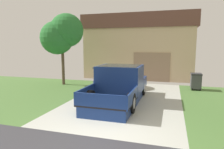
{
  "coord_description": "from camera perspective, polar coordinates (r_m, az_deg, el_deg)",
  "views": [
    {
      "loc": [
        2.08,
        -5.19,
        2.62
      ],
      "look_at": [
        -0.69,
        4.14,
        1.26
      ],
      "focal_mm": 32.42,
      "sensor_mm": 36.0,
      "label": 1
    }
  ],
  "objects": [
    {
      "name": "handbag",
      "position": [
        10.54,
        -4.2,
        -5.69
      ],
      "size": [
        0.31,
        0.17,
        0.42
      ],
      "color": "#232328",
      "rests_on": "ground"
    },
    {
      "name": "person_with_hat",
      "position": [
        10.67,
        -4.39,
        -1.38
      ],
      "size": [
        0.46,
        0.46,
        1.61
      ],
      "rotation": [
        0.0,
        0.0,
        -0.52
      ],
      "color": "navy",
      "rests_on": "ground"
    },
    {
      "name": "pickup_truck",
      "position": [
        9.79,
        2.3,
        -3.05
      ],
      "size": [
        2.18,
        5.1,
        1.71
      ],
      "rotation": [
        0.0,
        0.0,
        -0.0
      ],
      "color": "navy",
      "rests_on": "ground"
    },
    {
      "name": "wheeled_trash_bin",
      "position": [
        13.23,
        22.6,
        -1.66
      ],
      "size": [
        0.6,
        0.72,
        1.01
      ],
      "color": "#424247",
      "rests_on": "ground"
    },
    {
      "name": "house_with_garage",
      "position": [
        18.25,
        8.14,
        7.81
      ],
      "size": [
        8.89,
        5.87,
        5.12
      ],
      "color": "#D6B68F",
      "rests_on": "ground"
    },
    {
      "name": "front_yard_tree",
      "position": [
        14.18,
        -13.67,
        11.24
      ],
      "size": [
        2.83,
        2.55,
        4.78
      ],
      "color": "brown",
      "rests_on": "ground"
    }
  ]
}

